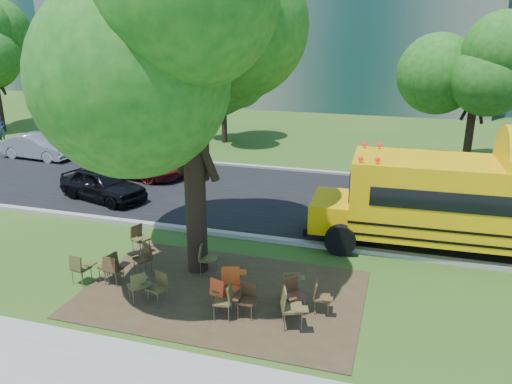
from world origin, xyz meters
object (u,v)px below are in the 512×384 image
(chair_4, at_px, (221,291))
(chair_5, at_px, (246,297))
(chair_0, at_px, (80,266))
(bg_car_red, at_px, (137,160))
(chair_1, at_px, (113,267))
(pedestrian_a, at_px, (0,129))
(chair_2, at_px, (138,283))
(main_tree, at_px, (189,39))
(chair_15, at_px, (320,295))
(chair_3, at_px, (158,285))
(bg_car_silver, at_px, (38,147))
(chair_7, at_px, (290,305))
(chair_6, at_px, (225,298))
(chair_13, at_px, (292,283))
(chair_12, at_px, (292,292))
(black_car, at_px, (103,184))
(chair_11, at_px, (232,278))
(chair_10, at_px, (206,256))
(chair_9, at_px, (143,255))
(chair_14, at_px, (139,236))
(chair_8, at_px, (110,264))

(chair_4, relative_size, chair_5, 1.04)
(chair_0, relative_size, bg_car_red, 0.17)
(chair_0, relative_size, chair_1, 1.00)
(pedestrian_a, bearing_deg, chair_2, -102.30)
(pedestrian_a, bearing_deg, main_tree, -96.92)
(chair_4, bearing_deg, chair_15, 32.87)
(chair_0, relative_size, chair_3, 1.02)
(chair_5, xyz_separation_m, bg_car_silver, (-14.67, 10.93, 0.13))
(chair_7, bearing_deg, chair_3, -110.86)
(chair_7, bearing_deg, chair_4, -116.95)
(chair_5, relative_size, chair_6, 0.95)
(chair_0, xyz_separation_m, chair_13, (5.51, 0.66, 0.02))
(chair_12, distance_m, black_car, 10.63)
(chair_7, height_order, bg_car_red, bg_car_red)
(chair_11, bearing_deg, chair_0, 167.72)
(pedestrian_a, bearing_deg, chair_10, -96.86)
(chair_0, xyz_separation_m, chair_15, (6.23, 0.40, -0.03))
(black_car, relative_size, pedestrian_a, 2.42)
(chair_12, distance_m, chair_13, 0.44)
(chair_9, bearing_deg, chair_13, -150.96)
(chair_3, height_order, bg_car_silver, bg_car_silver)
(chair_7, distance_m, chair_10, 3.31)
(chair_4, height_order, chair_5, chair_4)
(chair_12, distance_m, chair_15, 0.66)
(chair_15, bearing_deg, chair_3, -85.78)
(main_tree, distance_m, chair_10, 5.60)
(chair_4, relative_size, chair_12, 0.97)
(chair_5, distance_m, chair_9, 3.57)
(chair_1, xyz_separation_m, chair_14, (-0.34, 1.94, 0.02))
(chair_12, bearing_deg, chair_3, -40.66)
(chair_2, height_order, chair_14, chair_14)
(chair_12, bearing_deg, chair_5, -25.93)
(main_tree, distance_m, chair_8, 6.09)
(chair_3, height_order, chair_7, chair_7)
(chair_5, height_order, chair_9, chair_9)
(chair_14, height_order, bg_car_red, bg_car_red)
(chair_12, bearing_deg, chair_7, 48.64)
(chair_14, relative_size, pedestrian_a, 0.57)
(main_tree, distance_m, chair_7, 6.67)
(chair_9, bearing_deg, chair_0, 73.38)
(chair_4, bearing_deg, black_car, 158.10)
(chair_14, height_order, bg_car_silver, bg_car_silver)
(main_tree, bearing_deg, chair_8, -146.58)
(chair_4, bearing_deg, chair_12, 32.36)
(chair_13, distance_m, bg_car_red, 12.86)
(chair_2, bearing_deg, chair_11, -29.01)
(main_tree, distance_m, chair_1, 6.07)
(chair_10, distance_m, bg_car_silver, 15.98)
(chair_0, xyz_separation_m, chair_4, (3.99, -0.16, 0.01))
(chair_4, height_order, chair_12, chair_12)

